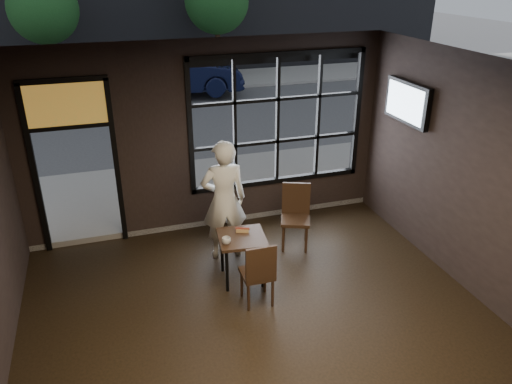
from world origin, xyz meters
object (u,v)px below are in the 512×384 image
object	(u,v)px
chair_near	(257,271)
cafe_table	(242,258)
navy_car	(174,73)
man	(224,200)

from	to	relation	value
chair_near	cafe_table	bearing A→B (deg)	-85.34
cafe_table	navy_car	xyz separation A→B (m)	(0.89, 11.12, 0.49)
cafe_table	man	bearing A→B (deg)	101.50
man	chair_near	bearing A→B (deg)	97.66
cafe_table	man	world-z (taller)	man
navy_car	man	bearing A→B (deg)	-179.26
cafe_table	chair_near	distance (m)	0.59
cafe_table	navy_car	bearing A→B (deg)	91.95
cafe_table	man	xyz separation A→B (m)	(-0.06, 0.73, 0.60)
chair_near	man	size ratio (longest dim) A/B	0.50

